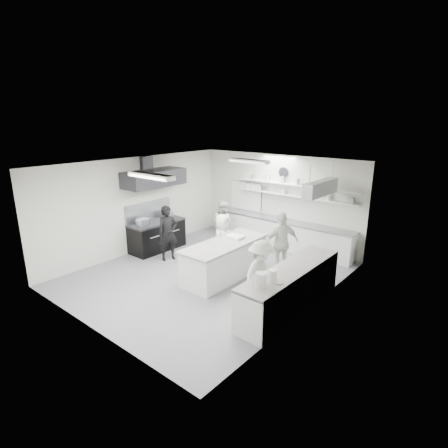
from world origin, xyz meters
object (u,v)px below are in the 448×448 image
Objects in this scene: back_counter at (279,233)px; right_counter at (290,289)px; cook_stove at (168,233)px; prep_island at (225,261)px; cook_back at (223,223)px; stove at (157,236)px.

right_counter reaches higher than back_counter.
prep_island is at bearing -65.24° from cook_stove.
cook_back is (0.35, 2.13, -0.08)m from cook_stove.
cook_back is at bearing -147.72° from back_counter.
prep_island is 1.52× the size of cook_stove.
cook_back is (-1.76, 2.01, 0.28)m from prep_island.
stove is at bearing -136.01° from back_counter.
right_counter is (2.35, -3.40, 0.01)m from back_counter.
cook_back is (-1.61, -1.02, 0.29)m from back_counter.
back_counter is (2.90, 2.80, 0.01)m from stove.
right_counter reaches higher than stove.
cook_back is at bearing 54.12° from stove.
back_counter is 4.13m from right_counter.
prep_island is at bearing 129.86° from cook_back.
stove is 1.08× the size of cook_stove.
stove is 2.22m from cook_back.
stove is 0.55× the size of right_counter.
prep_island is 2.69m from cook_back.
cook_back is (-3.96, 2.38, 0.28)m from right_counter.
cook_stove is (-4.31, 0.25, 0.36)m from right_counter.
stove is 5.28m from right_counter.
back_counter reaches higher than stove.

